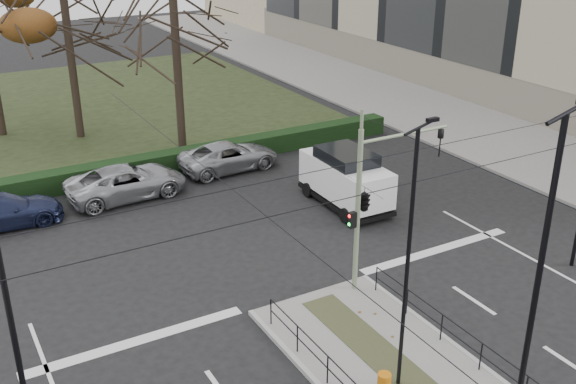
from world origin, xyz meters
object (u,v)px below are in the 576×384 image
at_px(litter_bin, 384,382).
at_px(bare_tree_near, 174,10).
at_px(streetlamp_median_far, 408,261).
at_px(parked_car_fourth, 127,182).
at_px(parked_car_fifth, 229,156).
at_px(streetlamp_median_near, 534,310).
at_px(white_van, 346,177).
at_px(parked_car_third, 1,211).
at_px(bare_tree_center, 65,9).
at_px(traffic_light, 367,198).

xyz_separation_m(litter_bin, bare_tree_near, (3.03, 22.29, 6.62)).
bearing_deg(litter_bin, streetlamp_median_far, 25.61).
distance_m(streetlamp_median_far, parked_car_fourth, 17.18).
bearing_deg(parked_car_fifth, litter_bin, 164.93).
distance_m(streetlamp_median_near, bare_tree_near, 25.99).
bearing_deg(parked_car_fourth, parked_car_fifth, -83.85).
distance_m(parked_car_fourth, parked_car_fifth, 5.64).
bearing_deg(parked_car_fourth, white_van, -127.48).
distance_m(streetlamp_median_near, parked_car_fifth, 22.04).
relative_size(parked_car_third, white_van, 1.00).
bearing_deg(streetlamp_median_far, parked_car_fifth, 80.22).
relative_size(bare_tree_center, parked_car_fifth, 2.01).
distance_m(streetlamp_median_near, parked_car_fourth, 21.10).
height_order(litter_bin, parked_car_fourth, parked_car_fourth).
bearing_deg(bare_tree_near, parked_car_fifth, -78.64).
height_order(traffic_light, parked_car_third, traffic_light).
relative_size(streetlamp_median_far, bare_tree_center, 0.74).
bearing_deg(white_van, parked_car_fourth, 145.70).
height_order(parked_car_fourth, bare_tree_near, bare_tree_near).
bearing_deg(litter_bin, parked_car_fourth, 95.60).
height_order(streetlamp_median_near, white_van, streetlamp_median_near).
relative_size(white_van, bare_tree_near, 0.47).
bearing_deg(parked_car_fifth, streetlamp_median_near, 169.28).
distance_m(litter_bin, parked_car_fifth, 18.42).
xyz_separation_m(parked_car_third, parked_car_fourth, (5.47, 0.43, 0.04)).
relative_size(traffic_light, parked_car_third, 1.17).
relative_size(streetlamp_median_far, parked_car_fifth, 1.49).
distance_m(parked_car_fourth, bare_tree_near, 9.68).
bearing_deg(litter_bin, parked_car_fifth, 77.81).
bearing_deg(bare_tree_near, parked_car_third, -151.02).
bearing_deg(parked_car_fifth, parked_car_fourth, 96.45).
relative_size(streetlamp_median_near, bare_tree_near, 0.86).
height_order(traffic_light, bare_tree_near, bare_tree_near).
relative_size(traffic_light, parked_car_fourth, 1.06).
xyz_separation_m(parked_car_third, parked_car_fifth, (11.04, 1.34, -0.00)).
bearing_deg(streetlamp_median_near, white_van, 69.47).
xyz_separation_m(streetlamp_median_near, bare_tree_center, (-2.38, 30.23, 2.55)).
height_order(streetlamp_median_far, white_van, streetlamp_median_far).
relative_size(parked_car_third, bare_tree_near, 0.47).
xyz_separation_m(traffic_light, bare_tree_near, (0.00, 17.09, 3.94)).
height_order(litter_bin, parked_car_fifth, parked_car_fifth).
bearing_deg(streetlamp_median_near, litter_bin, 105.04).
distance_m(bare_tree_near, parked_car_fifth, 8.02).
relative_size(streetlamp_median_near, white_van, 1.83).
distance_m(traffic_light, parked_car_fourth, 13.07).
bearing_deg(streetlamp_median_far, streetlamp_median_near, -88.88).
xyz_separation_m(parked_car_third, white_van, (13.68, -5.17, 0.62)).
relative_size(white_van, parked_car_fifth, 0.96).
xyz_separation_m(traffic_light, parked_car_fourth, (-4.70, 11.88, -2.73)).
xyz_separation_m(litter_bin, parked_car_fifth, (3.89, 18.00, -0.10)).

